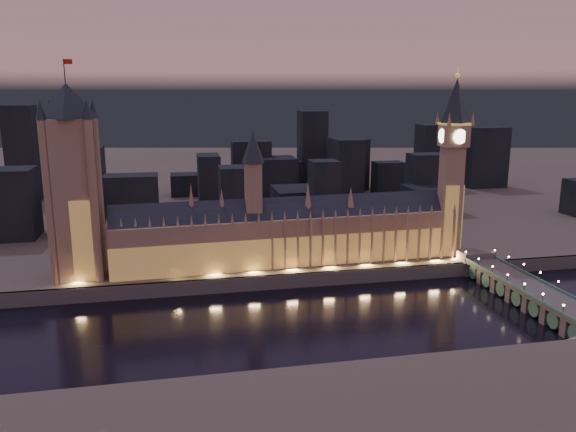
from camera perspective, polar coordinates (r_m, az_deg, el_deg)
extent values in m
plane|color=black|center=(277.89, 1.27, -10.17)|extent=(2000.00, 2000.00, 0.00)
cube|color=#47473B|center=(778.78, -7.24, 4.88)|extent=(2000.00, 960.00, 8.00)
cube|color=#485146|center=(313.90, -0.39, -6.66)|extent=(2000.00, 2.50, 8.00)
cube|color=#8B7851|center=(329.45, -0.02, -2.45)|extent=(200.73, 29.60, 28.00)
cube|color=#C38E43|center=(321.15, 0.34, -3.77)|extent=(200.00, 0.50, 18.00)
cube|color=black|center=(325.45, -0.02, 0.45)|extent=(200.55, 25.86, 16.26)
cube|color=#8B7851|center=(319.63, -3.54, 2.57)|extent=(9.00, 9.00, 32.00)
cone|color=#1C292E|center=(316.23, -3.60, 7.04)|extent=(13.00, 13.00, 18.00)
cube|color=#8B7851|center=(315.22, -17.77, -3.76)|extent=(1.20, 1.20, 28.00)
cone|color=#8B7851|center=(311.61, -17.97, -0.73)|extent=(2.00, 2.00, 6.00)
cube|color=#8B7851|center=(314.45, -16.43, -3.71)|extent=(1.20, 1.20, 28.00)
cone|color=#8B7851|center=(310.83, -16.61, -0.67)|extent=(2.00, 2.00, 6.00)
cube|color=#8B7851|center=(313.84, -15.08, -3.66)|extent=(1.20, 1.20, 28.00)
cone|color=#8B7851|center=(310.22, -15.25, -0.61)|extent=(2.00, 2.00, 6.00)
cube|color=#8B7851|center=(313.42, -13.73, -3.61)|extent=(1.20, 1.20, 28.00)
cone|color=#8B7851|center=(309.79, -13.89, -0.56)|extent=(2.00, 2.00, 6.00)
cube|color=#8B7851|center=(313.17, -12.37, -3.55)|extent=(1.20, 1.20, 28.00)
cone|color=#8B7851|center=(309.53, -12.52, -0.50)|extent=(2.00, 2.00, 6.00)
cube|color=#8B7851|center=(313.09, -11.01, -3.49)|extent=(1.20, 1.20, 28.00)
cone|color=#8B7851|center=(309.45, -11.15, -0.44)|extent=(2.00, 2.00, 6.00)
cube|color=#8B7851|center=(313.19, -9.66, -3.43)|extent=(1.20, 1.20, 28.00)
cone|color=#8B7851|center=(309.55, -9.78, -0.38)|extent=(2.00, 2.00, 6.00)
cube|color=#8B7851|center=(313.46, -8.30, -3.37)|extent=(1.20, 1.20, 28.00)
cone|color=#8B7851|center=(309.83, -8.41, -0.32)|extent=(2.00, 2.00, 6.00)
cube|color=#8B7851|center=(313.91, -6.95, -3.31)|extent=(1.20, 1.20, 28.00)
cone|color=#8B7851|center=(310.28, -7.04, -0.26)|extent=(2.00, 2.00, 6.00)
cube|color=#8B7851|center=(314.53, -5.61, -3.24)|extent=(1.20, 1.20, 28.00)
cone|color=#8B7851|center=(310.91, -5.68, -0.20)|extent=(2.00, 2.00, 6.00)
cube|color=#8B7851|center=(315.32, -4.27, -3.17)|extent=(1.20, 1.20, 28.00)
cone|color=#8B7851|center=(311.71, -4.33, -0.14)|extent=(2.00, 2.00, 6.00)
cube|color=#8B7851|center=(316.29, -2.93, -3.11)|extent=(1.20, 1.20, 28.00)
cone|color=#8B7851|center=(312.69, -2.98, -0.08)|extent=(2.00, 2.00, 6.00)
cube|color=#8B7851|center=(317.42, -1.61, -3.04)|extent=(1.20, 1.20, 28.00)
cone|color=#8B7851|center=(313.84, -1.65, -0.02)|extent=(2.00, 2.00, 6.00)
cube|color=#8B7851|center=(318.73, -0.30, -2.97)|extent=(1.20, 1.20, 28.00)
cone|color=#8B7851|center=(315.16, -0.32, 0.04)|extent=(2.00, 2.00, 6.00)
cube|color=#8B7851|center=(320.20, 1.01, -2.89)|extent=(1.20, 1.20, 28.00)
cone|color=#8B7851|center=(316.64, 0.99, 0.10)|extent=(2.00, 2.00, 6.00)
cube|color=#8B7851|center=(321.83, 2.30, -2.82)|extent=(1.20, 1.20, 28.00)
cone|color=#8B7851|center=(318.30, 2.30, 0.16)|extent=(2.00, 2.00, 6.00)
cube|color=#8B7851|center=(323.62, 3.57, -2.75)|extent=(1.20, 1.20, 28.00)
cone|color=#8B7851|center=(320.11, 3.58, 0.21)|extent=(2.00, 2.00, 6.00)
cube|color=#8B7851|center=(325.58, 4.83, -2.68)|extent=(1.20, 1.20, 28.00)
cone|color=#8B7851|center=(322.09, 4.86, 0.27)|extent=(2.00, 2.00, 6.00)
cube|color=#8B7851|center=(327.69, 6.08, -2.60)|extent=(1.20, 1.20, 28.00)
cone|color=#8B7851|center=(324.22, 6.11, 0.33)|extent=(2.00, 2.00, 6.00)
cube|color=#8B7851|center=(329.95, 7.30, -2.53)|extent=(1.20, 1.20, 28.00)
cone|color=#8B7851|center=(326.50, 7.35, 0.38)|extent=(2.00, 2.00, 6.00)
cube|color=#8B7851|center=(332.36, 8.51, -2.45)|extent=(1.20, 1.20, 28.00)
cone|color=#8B7851|center=(328.94, 8.57, 0.43)|extent=(2.00, 2.00, 6.00)
cube|color=#8B7851|center=(334.92, 9.71, -2.38)|extent=(1.20, 1.20, 28.00)
cone|color=#8B7851|center=(331.53, 9.78, 0.49)|extent=(2.00, 2.00, 6.00)
cube|color=#8B7851|center=(337.62, 10.88, -2.31)|extent=(1.20, 1.20, 28.00)
cone|color=#8B7851|center=(334.26, 10.96, 0.54)|extent=(2.00, 2.00, 6.00)
cube|color=#8B7851|center=(340.46, 12.04, -2.23)|extent=(1.20, 1.20, 28.00)
cone|color=#8B7851|center=(337.13, 12.13, 0.59)|extent=(2.00, 2.00, 6.00)
cube|color=#8B7851|center=(343.44, 13.17, -2.16)|extent=(1.20, 1.20, 28.00)
cone|color=#8B7851|center=(340.13, 13.27, 0.64)|extent=(2.00, 2.00, 6.00)
cube|color=#8B7851|center=(346.55, 14.29, -2.09)|extent=(1.20, 1.20, 28.00)
cone|color=#8B7851|center=(343.27, 14.40, 0.69)|extent=(2.00, 2.00, 6.00)
cube|color=#8B7851|center=(349.79, 15.38, -2.01)|extent=(1.20, 1.20, 28.00)
cone|color=#8B7851|center=(346.54, 15.50, 0.73)|extent=(2.00, 2.00, 6.00)
cube|color=#8B7851|center=(353.16, 16.45, -1.94)|extent=(1.20, 1.20, 28.00)
cone|color=#8B7851|center=(349.94, 16.58, 0.78)|extent=(2.00, 2.00, 6.00)
cone|color=#8B7851|center=(317.32, -9.81, 1.79)|extent=(4.40, 4.40, 18.00)
cone|color=#8B7851|center=(318.60, -6.74, 1.56)|extent=(4.40, 4.40, 14.00)
cone|color=#8B7851|center=(326.23, 2.04, 2.08)|extent=(4.40, 4.40, 16.00)
cone|color=#8B7851|center=(333.56, 6.39, 1.89)|extent=(4.40, 4.40, 12.00)
cube|color=#8B7851|center=(321.27, -20.81, 1.59)|extent=(25.45, 25.45, 85.54)
cube|color=#C38E43|center=(314.89, -20.83, -2.50)|extent=(22.00, 0.50, 44.00)
cone|color=#1C292E|center=(316.24, -21.55, 10.84)|extent=(31.68, 31.68, 18.00)
cylinder|color=black|center=(316.35, -21.77, 13.55)|extent=(0.50, 0.50, 12.00)
cube|color=red|center=(316.16, -21.44, 14.39)|extent=(4.00, 0.15, 2.50)
cylinder|color=#8B7851|center=(312.67, -23.10, 1.12)|extent=(4.40, 4.40, 85.54)
cone|color=#1C292E|center=(307.59, -23.88, 9.87)|extent=(5.20, 5.20, 10.00)
cylinder|color=#8B7851|center=(333.89, -22.38, 1.86)|extent=(4.40, 4.40, 85.54)
cone|color=#1C292E|center=(329.13, -23.08, 10.05)|extent=(5.20, 5.20, 10.00)
cylinder|color=#8B7851|center=(308.93, -19.11, 1.31)|extent=(4.40, 4.40, 85.54)
cone|color=#1C292E|center=(303.78, -19.76, 10.18)|extent=(5.20, 5.20, 10.00)
cylinder|color=#8B7851|center=(330.38, -18.63, 2.04)|extent=(4.40, 4.40, 85.54)
cone|color=#1C292E|center=(325.58, -19.23, 10.33)|extent=(5.20, 5.20, 10.00)
cube|color=#8B7851|center=(358.93, 16.10, 1.49)|extent=(13.57, 13.57, 66.81)
cube|color=#C38E43|center=(355.87, 16.45, -0.51)|extent=(12.00, 0.50, 44.00)
cube|color=#8B7851|center=(353.75, 16.50, 7.83)|extent=(15.00, 15.00, 12.87)
cube|color=#F2C64C|center=(353.29, 16.57, 8.97)|extent=(15.75, 15.75, 1.20)
cone|color=#1C292E|center=(352.81, 16.71, 11.17)|extent=(18.00, 18.00, 26.00)
sphere|color=#F2C64C|center=(352.87, 16.86, 13.52)|extent=(2.80, 2.80, 2.80)
cylinder|color=#F2C64C|center=(352.94, 16.89, 13.92)|extent=(0.40, 0.40, 5.00)
cylinder|color=#FFF2BF|center=(346.94, 17.10, 7.71)|extent=(8.40, 0.50, 8.40)
cylinder|color=#FFF2BF|center=(360.59, 15.92, 7.95)|extent=(8.40, 0.50, 8.40)
cylinder|color=#FFF2BF|center=(350.20, 15.37, 7.85)|extent=(0.50, 8.40, 8.40)
cylinder|color=#FFF2BF|center=(357.43, 17.61, 7.80)|extent=(0.50, 8.40, 8.40)
cone|color=#8B7851|center=(343.01, 16.07, 9.47)|extent=(2.60, 2.60, 8.00)
cone|color=#8B7851|center=(356.38, 14.96, 9.64)|extent=(2.60, 2.60, 8.00)
cone|color=#8B7851|center=(350.15, 18.28, 9.38)|extent=(2.60, 2.60, 8.00)
cone|color=#8B7851|center=(363.26, 17.11, 9.56)|extent=(2.60, 2.60, 8.00)
cube|color=#485146|center=(312.83, 23.52, -6.75)|extent=(19.53, 100.00, 1.60)
cube|color=#2C6852|center=(307.23, 22.10, -6.70)|extent=(0.80, 100.00, 1.60)
cube|color=#2C6852|center=(317.75, 24.93, -6.33)|extent=(0.80, 100.00, 1.60)
cube|color=#485146|center=(356.94, 18.50, -4.14)|extent=(19.53, 12.00, 9.50)
cylinder|color=black|center=(279.64, 26.16, -8.58)|extent=(0.30, 0.30, 4.40)
sphere|color=#FFD88C|center=(278.87, 26.21, -8.14)|extent=(1.00, 1.00, 1.00)
cube|color=#485146|center=(298.47, 25.78, -8.94)|extent=(17.58, 4.00, 9.50)
cylinder|color=black|center=(290.23, 24.45, -7.66)|extent=(0.30, 0.30, 4.40)
sphere|color=#FFD88C|center=(289.48, 24.49, -7.23)|extent=(1.00, 1.00, 1.00)
cube|color=#485146|center=(309.08, 24.19, -8.06)|extent=(17.58, 4.00, 9.50)
cylinder|color=black|center=(301.12, 22.87, -6.79)|extent=(0.30, 0.30, 4.40)
sphere|color=#FFD88C|center=(300.40, 22.91, -6.38)|extent=(1.00, 1.00, 1.00)
cylinder|color=black|center=(311.84, 25.74, -6.41)|extent=(0.30, 0.30, 4.40)
sphere|color=#FFD88C|center=(311.15, 25.78, -6.00)|extent=(1.00, 1.00, 1.00)
cube|color=#485146|center=(319.96, 22.71, -7.23)|extent=(17.58, 4.00, 9.50)
cylinder|color=black|center=(312.29, 21.41, -5.98)|extent=(0.30, 0.30, 4.40)
sphere|color=#FFD88C|center=(311.60, 21.44, -5.58)|extent=(1.00, 1.00, 1.00)
cylinder|color=black|center=(322.64, 24.22, -5.64)|extent=(0.30, 0.30, 4.40)
sphere|color=#FFD88C|center=(321.97, 24.26, -5.25)|extent=(1.00, 1.00, 1.00)
cube|color=#485146|center=(331.11, 21.33, -6.46)|extent=(17.58, 4.00, 9.50)
cylinder|color=black|center=(323.70, 20.05, -5.23)|extent=(0.30, 0.30, 4.40)
sphere|color=#FFD88C|center=(323.03, 20.08, -4.84)|extent=(1.00, 1.00, 1.00)
cylinder|color=black|center=(333.70, 22.81, -4.93)|extent=(0.30, 0.30, 4.40)
sphere|color=#FFD88C|center=(333.05, 22.84, -4.55)|extent=(1.00, 1.00, 1.00)
cube|color=#485146|center=(342.49, 20.05, -5.73)|extent=(17.58, 4.00, 9.50)
cylinder|color=black|center=(335.33, 18.79, -4.52)|extent=(0.30, 0.30, 4.40)
sphere|color=#FFD88C|center=(334.69, 18.81, -4.14)|extent=(1.00, 1.00, 1.00)
cylinder|color=black|center=(344.99, 21.49, -4.26)|extent=(0.30, 0.30, 4.40)
sphere|color=#FFD88C|center=(344.36, 21.52, -3.89)|extent=(1.00, 1.00, 1.00)
cube|color=#485146|center=(354.08, 18.85, -5.04)|extent=(17.58, 4.00, 9.50)
cylinder|color=black|center=(347.16, 17.61, -3.86)|extent=(0.30, 0.30, 4.40)
sphere|color=#FFD88C|center=(346.54, 17.64, -3.49)|extent=(1.00, 1.00, 1.00)
cylinder|color=black|center=(356.50, 20.25, -3.63)|extent=(0.30, 0.30, 4.40)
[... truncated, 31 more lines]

